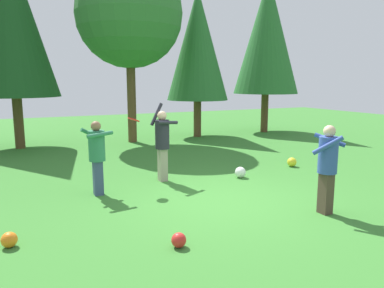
{
  "coord_description": "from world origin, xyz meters",
  "views": [
    {
      "loc": [
        -3.7,
        -6.24,
        2.41
      ],
      "look_at": [
        -0.3,
        0.93,
        1.05
      ],
      "focal_mm": 34.82,
      "sensor_mm": 36.0,
      "label": 1
    }
  ],
  "objects_px": {
    "person_bystander": "(328,162)",
    "frisbee": "(134,120)",
    "tree_far_right": "(267,36)",
    "ball_yellow": "(292,162)",
    "tree_left": "(10,18)",
    "ball_red": "(179,240)",
    "person_catcher": "(97,152)",
    "ball_orange": "(9,240)",
    "ball_white": "(240,172)",
    "person_thrower": "(162,139)",
    "tree_center": "(129,14)",
    "tree_right": "(198,45)"
  },
  "relations": [
    {
      "from": "ball_white",
      "to": "tree_right",
      "type": "xyz_separation_m",
      "value": [
        2.1,
        6.72,
        3.73
      ]
    },
    {
      "from": "person_bystander",
      "to": "ball_red",
      "type": "xyz_separation_m",
      "value": [
        -2.99,
        -0.16,
        -0.85
      ]
    },
    {
      "from": "tree_center",
      "to": "person_thrower",
      "type": "bearing_deg",
      "value": -99.5
    },
    {
      "from": "tree_right",
      "to": "tree_far_right",
      "type": "relative_size",
      "value": 0.88
    },
    {
      "from": "ball_red",
      "to": "ball_yellow",
      "type": "distance_m",
      "value": 5.98
    },
    {
      "from": "person_bystander",
      "to": "ball_orange",
      "type": "height_order",
      "value": "person_bystander"
    },
    {
      "from": "ball_white",
      "to": "tree_far_right",
      "type": "xyz_separation_m",
      "value": [
        5.61,
        6.69,
        4.28
      ]
    },
    {
      "from": "frisbee",
      "to": "tree_center",
      "type": "relative_size",
      "value": 0.04
    },
    {
      "from": "person_bystander",
      "to": "frisbee",
      "type": "height_order",
      "value": "person_bystander"
    },
    {
      "from": "person_catcher",
      "to": "frisbee",
      "type": "relative_size",
      "value": 5.13
    },
    {
      "from": "person_bystander",
      "to": "frisbee",
      "type": "bearing_deg",
      "value": 0.0
    },
    {
      "from": "ball_yellow",
      "to": "tree_right",
      "type": "bearing_deg",
      "value": 88.86
    },
    {
      "from": "person_bystander",
      "to": "ball_white",
      "type": "distance_m",
      "value": 2.93
    },
    {
      "from": "tree_center",
      "to": "person_catcher",
      "type": "bearing_deg",
      "value": -112.35
    },
    {
      "from": "person_catcher",
      "to": "tree_right",
      "type": "xyz_separation_m",
      "value": [
        5.6,
        6.62,
        2.93
      ]
    },
    {
      "from": "person_thrower",
      "to": "frisbee",
      "type": "bearing_deg",
      "value": 0.0
    },
    {
      "from": "frisbee",
      "to": "person_catcher",
      "type": "bearing_deg",
      "value": -168.37
    },
    {
      "from": "frisbee",
      "to": "tree_left",
      "type": "bearing_deg",
      "value": 109.09
    },
    {
      "from": "person_catcher",
      "to": "ball_white",
      "type": "height_order",
      "value": "person_catcher"
    },
    {
      "from": "person_catcher",
      "to": "tree_far_right",
      "type": "xyz_separation_m",
      "value": [
        9.11,
        6.59,
        3.48
      ]
    },
    {
      "from": "tree_left",
      "to": "tree_far_right",
      "type": "bearing_deg",
      "value": -1.05
    },
    {
      "from": "frisbee",
      "to": "ball_yellow",
      "type": "bearing_deg",
      "value": 1.48
    },
    {
      "from": "person_bystander",
      "to": "ball_orange",
      "type": "relative_size",
      "value": 7.04
    },
    {
      "from": "ball_white",
      "to": "frisbee",
      "type": "bearing_deg",
      "value": 173.88
    },
    {
      "from": "person_catcher",
      "to": "person_bystander",
      "type": "relative_size",
      "value": 0.97
    },
    {
      "from": "tree_left",
      "to": "tree_far_right",
      "type": "xyz_separation_m",
      "value": [
        10.53,
        -0.19,
        -0.09
      ]
    },
    {
      "from": "person_catcher",
      "to": "person_bystander",
      "type": "height_order",
      "value": "person_bystander"
    },
    {
      "from": "person_catcher",
      "to": "person_thrower",
      "type": "bearing_deg",
      "value": 3.96
    },
    {
      "from": "person_bystander",
      "to": "tree_far_right",
      "type": "distance_m",
      "value": 11.56
    },
    {
      "from": "ball_orange",
      "to": "tree_left",
      "type": "bearing_deg",
      "value": 88.18
    },
    {
      "from": "ball_orange",
      "to": "ball_white",
      "type": "distance_m",
      "value": 5.54
    },
    {
      "from": "frisbee",
      "to": "tree_right",
      "type": "xyz_separation_m",
      "value": [
        4.73,
        6.44,
        2.31
      ]
    },
    {
      "from": "ball_red",
      "to": "tree_far_right",
      "type": "bearing_deg",
      "value": 48.42
    },
    {
      "from": "tree_right",
      "to": "ball_white",
      "type": "bearing_deg",
      "value": -107.35
    },
    {
      "from": "frisbee",
      "to": "ball_yellow",
      "type": "relative_size",
      "value": 1.18
    },
    {
      "from": "tree_left",
      "to": "tree_center",
      "type": "relative_size",
      "value": 1.05
    },
    {
      "from": "person_thrower",
      "to": "person_catcher",
      "type": "xyz_separation_m",
      "value": [
        -1.64,
        -0.46,
        -0.09
      ]
    },
    {
      "from": "frisbee",
      "to": "person_thrower",
      "type": "bearing_deg",
      "value": 19.86
    },
    {
      "from": "tree_left",
      "to": "person_thrower",
      "type": "bearing_deg",
      "value": -64.19
    },
    {
      "from": "person_bystander",
      "to": "ball_red",
      "type": "distance_m",
      "value": 3.11
    },
    {
      "from": "person_catcher",
      "to": "tree_center",
      "type": "xyz_separation_m",
      "value": [
        2.63,
        6.4,
        3.92
      ]
    },
    {
      "from": "frisbee",
      "to": "ball_red",
      "type": "distance_m",
      "value": 3.57
    },
    {
      "from": "person_catcher",
      "to": "ball_yellow",
      "type": "height_order",
      "value": "person_catcher"
    },
    {
      "from": "tree_center",
      "to": "person_bystander",
      "type": "bearing_deg",
      "value": -84.55
    },
    {
      "from": "person_thrower",
      "to": "tree_center",
      "type": "relative_size",
      "value": 0.27
    },
    {
      "from": "ball_yellow",
      "to": "tree_left",
      "type": "height_order",
      "value": "tree_left"
    },
    {
      "from": "ball_red",
      "to": "ball_yellow",
      "type": "bearing_deg",
      "value": 34.35
    },
    {
      "from": "person_thrower",
      "to": "tree_center",
      "type": "distance_m",
      "value": 7.15
    },
    {
      "from": "person_bystander",
      "to": "tree_center",
      "type": "distance_m",
      "value": 10.14
    },
    {
      "from": "person_bystander",
      "to": "tree_center",
      "type": "height_order",
      "value": "tree_center"
    }
  ]
}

